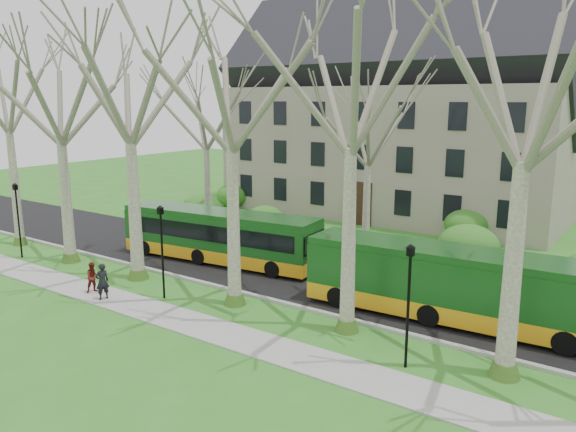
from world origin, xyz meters
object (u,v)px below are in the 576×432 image
(pedestrian_a, at_px, (102,281))
(bus_lead, at_px, (219,235))
(bus_follow, at_px, (454,284))
(pedestrian_b, at_px, (93,277))

(pedestrian_a, bearing_deg, bus_lead, -165.15)
(bus_follow, relative_size, pedestrian_b, 8.51)
(bus_lead, relative_size, bus_follow, 0.96)
(bus_lead, height_order, pedestrian_b, bus_lead)
(bus_lead, distance_m, pedestrian_b, 7.56)
(bus_lead, relative_size, pedestrian_b, 8.13)
(bus_lead, relative_size, pedestrian_a, 7.02)
(bus_follow, distance_m, pedestrian_a, 15.57)
(bus_follow, xyz_separation_m, pedestrian_a, (-14.00, -6.78, -0.71))
(bus_follow, distance_m, pedestrian_b, 16.49)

